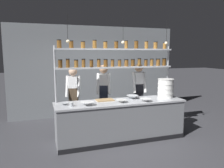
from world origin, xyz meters
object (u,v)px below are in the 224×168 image
(chef_center, at_px, (104,92))
(chef_right, at_px, (139,91))
(container_stack, at_px, (166,88))
(chef_left, at_px, (73,95))
(prep_bowl_center_front, at_px, (145,100))
(prep_bowl_near_left, at_px, (87,104))
(cutting_board, at_px, (105,100))
(prep_bowl_far_left, at_px, (133,97))
(prep_bowl_center_back, at_px, (121,101))
(prep_bowl_near_right, at_px, (65,104))
(serving_cup_front, at_px, (71,104))
(spice_shelf_unit, at_px, (116,60))

(chef_center, height_order, chef_right, chef_right)
(chef_center, height_order, container_stack, chef_center)
(chef_left, relative_size, prep_bowl_center_front, 6.45)
(chef_center, relative_size, prep_bowl_near_left, 5.95)
(cutting_board, height_order, prep_bowl_far_left, prep_bowl_far_left)
(chef_right, xyz_separation_m, prep_bowl_center_front, (-0.23, -0.86, -0.06))
(chef_center, height_order, prep_bowl_center_back, chef_center)
(prep_bowl_near_left, xyz_separation_m, prep_bowl_near_right, (-0.44, 0.19, -0.02))
(prep_bowl_center_back, height_order, prep_bowl_far_left, prep_bowl_far_left)
(prep_bowl_near_right, xyz_separation_m, serving_cup_front, (0.12, -0.17, 0.02))
(chef_right, bearing_deg, cutting_board, -147.99)
(cutting_board, relative_size, prep_bowl_near_right, 2.39)
(chef_left, distance_m, chef_right, 1.73)
(spice_shelf_unit, distance_m, prep_bowl_center_back, 1.02)
(chef_center, distance_m, prep_bowl_far_left, 0.85)
(prep_bowl_center_back, height_order, serving_cup_front, serving_cup_front)
(prep_bowl_center_front, bearing_deg, chef_center, 122.83)
(chef_right, height_order, serving_cup_front, chef_right)
(chef_left, relative_size, prep_bowl_near_left, 5.80)
(spice_shelf_unit, distance_m, prep_bowl_near_right, 1.60)
(prep_bowl_near_right, distance_m, prep_bowl_far_left, 1.65)
(container_stack, height_order, prep_bowl_center_front, container_stack)
(spice_shelf_unit, height_order, prep_bowl_near_left, spice_shelf_unit)
(chef_left, bearing_deg, serving_cup_front, -84.00)
(prep_bowl_center_back, bearing_deg, serving_cup_front, -179.74)
(chef_center, bearing_deg, container_stack, -11.19)
(prep_bowl_center_back, xyz_separation_m, prep_bowl_far_left, (0.41, 0.31, 0.01))
(chef_left, distance_m, container_stack, 2.32)
(prep_bowl_center_front, height_order, serving_cup_front, serving_cup_front)
(spice_shelf_unit, distance_m, prep_bowl_center_front, 1.18)
(spice_shelf_unit, bearing_deg, serving_cup_front, -158.11)
(chef_left, bearing_deg, cutting_board, -28.33)
(chef_left, height_order, chef_center, chef_center)
(prep_bowl_center_front, bearing_deg, prep_bowl_near_left, 177.59)
(chef_left, xyz_separation_m, prep_bowl_center_back, (0.92, -0.96, -0.01))
(container_stack, xyz_separation_m, serving_cup_front, (-2.38, -0.22, -0.19))
(cutting_board, distance_m, serving_cup_front, 0.88)
(chef_center, bearing_deg, prep_bowl_center_front, -39.79)
(container_stack, bearing_deg, cutting_board, 176.09)
(chef_right, bearing_deg, chef_left, -177.09)
(spice_shelf_unit, bearing_deg, chef_right, 22.38)
(prep_bowl_center_front, distance_m, serving_cup_front, 1.67)
(chef_right, distance_m, cutting_board, 1.17)
(chef_left, xyz_separation_m, prep_bowl_far_left, (1.33, -0.65, -0.00))
(cutting_board, xyz_separation_m, prep_bowl_near_right, (-0.94, -0.16, 0.01))
(chef_center, distance_m, prep_bowl_near_right, 1.37)
(chef_right, bearing_deg, prep_bowl_near_right, -153.96)
(spice_shelf_unit, height_order, chef_right, spice_shelf_unit)
(chef_center, relative_size, prep_bowl_center_back, 7.07)
(container_stack, relative_size, prep_bowl_near_left, 1.60)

